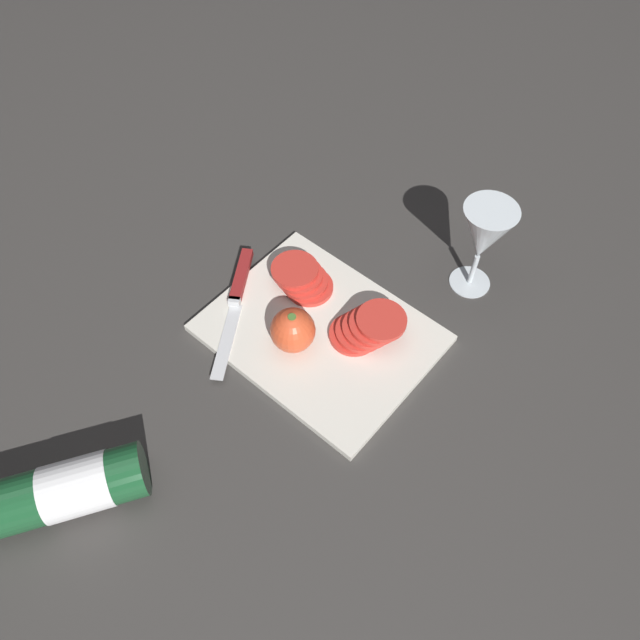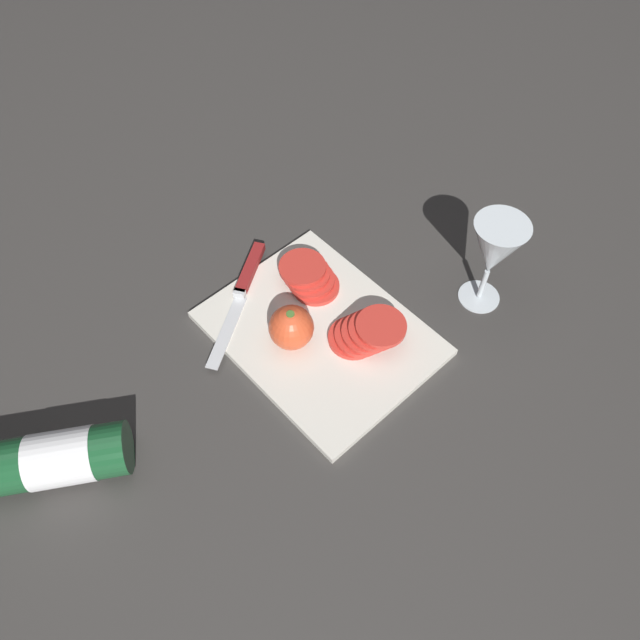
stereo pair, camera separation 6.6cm
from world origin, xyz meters
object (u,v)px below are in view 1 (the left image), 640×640
tomato_slice_stack_near (367,328)px  whole_tomato (293,330)px  wine_glass (484,236)px  knife (238,287)px  wine_bottle (56,493)px  tomato_slice_stack_far (302,278)px

tomato_slice_stack_near → whole_tomato: bearing=-132.1°
wine_glass → tomato_slice_stack_near: wine_glass is taller
wine_glass → tomato_slice_stack_near: (-0.06, -0.20, -0.08)m
whole_tomato → knife: size_ratio=0.32×
wine_glass → whole_tomato: 0.33m
wine_bottle → knife: 0.41m
wine_glass → tomato_slice_stack_far: (-0.21, -0.19, -0.09)m
knife → whole_tomato: bearing=49.3°
tomato_slice_stack_far → wine_bottle: bearing=-90.0°
wine_bottle → wine_glass: bearing=73.0°
wine_bottle → wine_glass: wine_glass is taller
wine_glass → knife: wine_glass is taller
wine_bottle → whole_tomato: 0.39m
knife → tomato_slice_stack_near: tomato_slice_stack_near is taller
knife → tomato_slice_stack_near: size_ratio=2.02×
wine_bottle → whole_tomato: size_ratio=4.24×
wine_bottle → knife: bearing=100.1°
wine_bottle → whole_tomato: whole_tomato is taller
wine_bottle → tomato_slice_stack_near: 0.49m
knife → wine_glass: bearing=101.4°
wine_bottle → tomato_slice_stack_near: size_ratio=2.76×
wine_glass → tomato_slice_stack_far: 0.30m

